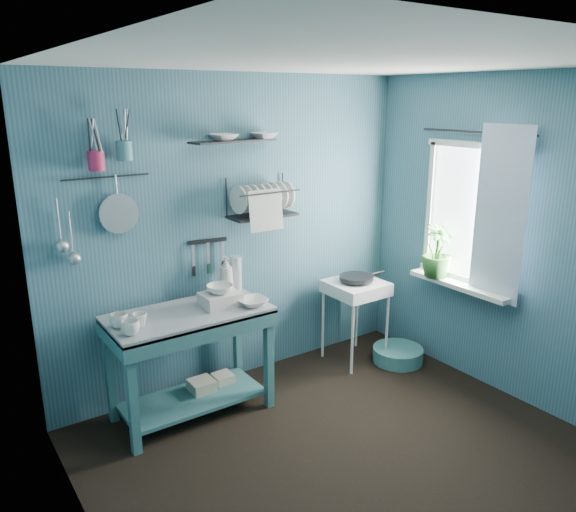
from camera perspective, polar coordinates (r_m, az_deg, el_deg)
floor at (r=3.96m, az=6.78°, el=-19.97°), size 3.20×3.20×0.00m
ceiling at (r=3.22m, az=8.30°, el=19.02°), size 3.20×3.20×0.00m
wall_back at (r=4.57m, az=-5.14°, el=2.35°), size 3.20×0.00×3.20m
wall_left at (r=2.67m, az=-19.47°, el=-8.61°), size 0.00×3.00×3.00m
wall_right at (r=4.58m, az=22.58°, el=1.21°), size 0.00×3.00×3.00m
work_counter at (r=4.29m, az=-9.82°, el=-10.72°), size 1.20×0.66×0.82m
mug_left at (r=3.81m, az=-15.71°, el=-7.03°), size 0.12×0.12×0.10m
mug_mid at (r=3.93m, az=-14.81°, el=-6.29°), size 0.14×0.14×0.09m
mug_right at (r=3.94m, az=-16.76°, el=-6.31°), size 0.17×0.17×0.10m
wash_tub at (r=4.19m, az=-6.89°, el=-4.38°), size 0.28×0.22×0.10m
tub_bowl at (r=4.16m, az=-6.93°, el=-3.34°), size 0.20×0.19×0.06m
soap_bottle at (r=4.42m, az=-6.31°, el=-1.93°), size 0.11×0.12×0.30m
water_bottle at (r=4.48m, az=-5.31°, el=-1.76°), size 0.09×0.09×0.28m
counter_bowl at (r=4.18m, az=-3.61°, el=-4.68°), size 0.22×0.22×0.05m
hotplate_stand at (r=5.11m, az=6.80°, el=-6.58°), size 0.50×0.50×0.74m
frying_pan at (r=4.97m, az=6.95°, el=-2.21°), size 0.30×0.30×0.03m
knife_strip at (r=4.42m, az=-8.22°, el=1.51°), size 0.32×0.06×0.03m
dish_rack at (r=4.48m, az=-2.60°, el=6.00°), size 0.56×0.25×0.32m
upper_shelf at (r=4.33m, az=-5.56°, el=11.54°), size 0.71×0.25×0.02m
shelf_bowl_left at (r=4.29m, az=-6.58°, el=12.93°), size 0.22×0.22×0.05m
shelf_bowl_right at (r=4.47m, az=-2.43°, el=12.38°), size 0.21×0.21×0.05m
utensil_cup_magenta at (r=3.97m, az=-18.91°, el=9.13°), size 0.11×0.11×0.13m
utensil_cup_teal at (r=4.02m, az=-16.32°, el=10.24°), size 0.11×0.11×0.13m
colander at (r=4.09m, az=-16.81°, el=4.16°), size 0.28×0.03×0.28m
ladle_outer at (r=4.00m, az=-22.29°, el=3.35°), size 0.01×0.01×0.30m
ladle_inner at (r=4.03m, az=-21.20°, el=2.14°), size 0.01×0.01×0.30m
hook_rail at (r=4.05m, az=-17.98°, el=7.64°), size 0.60×0.01×0.01m
window_glass at (r=4.79m, az=18.21°, el=4.07°), size 0.00×1.10×1.10m
windowsill at (r=4.87m, az=17.00°, el=-2.83°), size 0.16×0.95×0.04m
curtain at (r=4.55m, az=20.73°, el=3.91°), size 0.00×1.35×1.35m
curtain_rod at (r=4.67m, az=18.56°, el=11.84°), size 0.02×1.05×0.02m
potted_plant at (r=4.91m, az=14.90°, el=0.47°), size 0.28×0.28×0.45m
storage_tin_large at (r=4.51m, az=-8.72°, el=-13.61°), size 0.18×0.18×0.22m
storage_tin_small at (r=4.61m, az=-6.60°, el=-12.94°), size 0.15×0.15×0.20m
floor_basin at (r=5.25m, az=11.10°, el=-9.79°), size 0.45×0.45×0.13m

